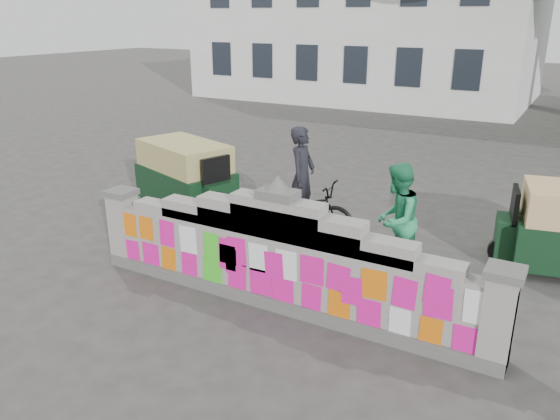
{
  "coord_description": "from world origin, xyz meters",
  "views": [
    {
      "loc": [
        3.56,
        -6.2,
        4.07
      ],
      "look_at": [
        -0.53,
        1.0,
        1.1
      ],
      "focal_mm": 35.0,
      "sensor_mm": 36.0,
      "label": 1
    }
  ],
  "objects_px": {
    "rickshaw_left": "(187,175)",
    "pedestrian": "(396,220)",
    "cyclist_bike": "(302,208)",
    "cyclist_rider": "(302,189)"
  },
  "relations": [
    {
      "from": "cyclist_rider",
      "to": "pedestrian",
      "type": "bearing_deg",
      "value": -113.21
    },
    {
      "from": "cyclist_bike",
      "to": "pedestrian",
      "type": "bearing_deg",
      "value": -113.21
    },
    {
      "from": "cyclist_bike",
      "to": "pedestrian",
      "type": "height_order",
      "value": "pedestrian"
    },
    {
      "from": "pedestrian",
      "to": "rickshaw_left",
      "type": "bearing_deg",
      "value": -98.95
    },
    {
      "from": "cyclist_rider",
      "to": "rickshaw_left",
      "type": "distance_m",
      "value": 2.94
    },
    {
      "from": "cyclist_bike",
      "to": "pedestrian",
      "type": "relative_size",
      "value": 1.13
    },
    {
      "from": "pedestrian",
      "to": "rickshaw_left",
      "type": "height_order",
      "value": "pedestrian"
    },
    {
      "from": "cyclist_rider",
      "to": "cyclist_bike",
      "type": "bearing_deg",
      "value": -0.0
    },
    {
      "from": "rickshaw_left",
      "to": "pedestrian",
      "type": "bearing_deg",
      "value": 8.87
    },
    {
      "from": "cyclist_bike",
      "to": "pedestrian",
      "type": "distance_m",
      "value": 2.23
    }
  ]
}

